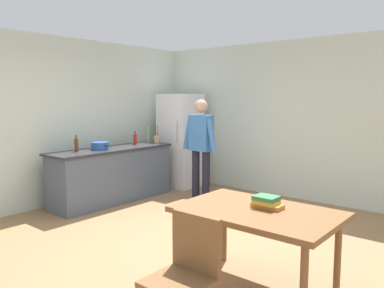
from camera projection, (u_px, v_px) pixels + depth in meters
ground_plane at (167, 243)px, 4.63m from camera, size 14.00×14.00×0.00m
wall_back at (285, 120)px, 6.76m from camera, size 6.40×0.12×2.70m
wall_left at (58, 121)px, 6.27m from camera, size 0.12×5.60×2.70m
kitchen_counter at (113, 175)px, 6.46m from camera, size 0.64×2.20×0.90m
refrigerator at (180, 140)px, 7.56m from camera, size 0.70×0.67×1.80m
person at (201, 142)px, 6.53m from camera, size 0.70×0.22×1.70m
dining_table at (257, 218)px, 3.43m from camera, size 1.40×0.90×0.75m
chair at (186, 270)px, 2.71m from camera, size 0.42×0.42×0.91m
cooking_pot at (100, 146)px, 6.22m from camera, size 0.40×0.28×0.12m
utensil_jar at (157, 139)px, 7.07m from camera, size 0.11×0.11×0.32m
bottle_vinegar_tall at (148, 136)px, 7.13m from camera, size 0.06×0.06×0.32m
bottle_beer_brown at (76, 145)px, 5.99m from camera, size 0.06×0.06×0.26m
bottle_sauce_red at (135, 139)px, 6.92m from camera, size 0.06×0.06×0.24m
book_stack at (267, 202)px, 3.45m from camera, size 0.27×0.17×0.11m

